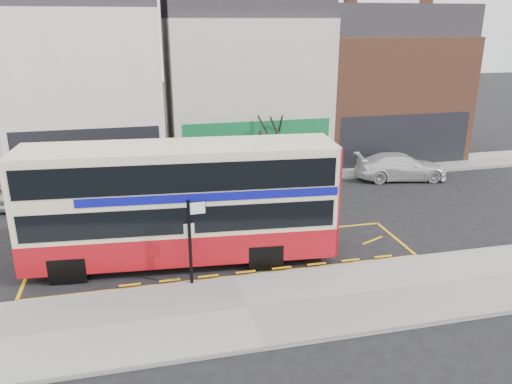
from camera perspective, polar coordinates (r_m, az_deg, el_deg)
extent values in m
plane|color=black|center=(17.56, -2.55, -9.53)|extent=(120.00, 120.00, 0.00)
cube|color=gray|center=(15.58, -0.91, -13.23)|extent=(40.00, 4.00, 0.15)
cube|color=gray|center=(17.20, -2.31, -9.89)|extent=(40.00, 0.15, 0.15)
cube|color=gray|center=(27.61, -6.87, 1.35)|extent=(50.00, 3.00, 0.15)
cube|color=white|center=(30.55, -18.61, 10.73)|extent=(8.00, 8.00, 9.00)
cube|color=black|center=(27.20, -18.60, 3.55)|extent=(7.36, 0.06, 3.20)
cube|color=black|center=(27.27, -18.56, 3.16)|extent=(5.60, 0.04, 2.00)
cube|color=beige|center=(31.10, -1.54, 11.36)|extent=(9.00, 8.00, 8.50)
cube|color=#28262B|center=(30.85, -1.62, 20.88)|extent=(9.00, 7.20, 1.80)
cube|color=#136C36|center=(27.79, 0.20, 4.87)|extent=(8.28, 0.06, 3.20)
cube|color=black|center=(27.85, 0.19, 4.48)|extent=(6.30, 0.04, 2.00)
cube|color=brown|center=(34.15, 13.69, 10.68)|extent=(9.00, 8.00, 7.50)
cube|color=#28262B|center=(33.83, 14.33, 18.48)|extent=(9.00, 7.20, 1.80)
cube|color=black|center=(31.09, 16.64, 5.60)|extent=(8.28, 0.06, 3.20)
cube|color=black|center=(31.15, 16.58, 5.25)|extent=(6.30, 0.04, 2.00)
cube|color=beige|center=(17.85, -8.56, -0.99)|extent=(11.03, 3.36, 4.00)
cube|color=#A60D16|center=(18.39, -8.34, -5.26)|extent=(11.08, 3.40, 1.09)
cube|color=#A60D16|center=(18.61, 8.33, -0.14)|extent=(0.27, 2.51, 4.00)
cube|color=black|center=(17.94, -8.52, -1.80)|extent=(10.61, 3.38, 0.94)
cube|color=black|center=(17.47, -8.76, 2.74)|extent=(10.61, 3.38, 0.99)
cube|color=#0D0E90|center=(17.70, -5.45, 0.75)|extent=(8.87, 3.23, 0.30)
cube|color=black|center=(18.87, -25.16, -3.22)|extent=(0.25, 2.27, 1.58)
cube|color=black|center=(18.34, -25.91, 1.79)|extent=(0.25, 2.27, 0.99)
cube|color=black|center=(18.56, -25.54, -0.54)|extent=(0.19, 1.73, 0.35)
cube|color=beige|center=(17.28, -8.88, 5.10)|extent=(11.03, 3.26, 0.12)
cylinder|color=black|center=(18.00, -20.71, -8.32)|extent=(1.01, 0.36, 0.99)
cylinder|color=black|center=(19.98, -19.49, -5.42)|extent=(1.01, 0.36, 0.99)
cylinder|color=black|center=(17.76, 1.11, -7.37)|extent=(1.01, 0.36, 0.99)
cylinder|color=black|center=(19.76, 0.03, -4.53)|extent=(1.01, 0.36, 0.99)
cube|color=black|center=(16.30, -7.57, -5.75)|extent=(0.10, 0.10, 2.91)
cube|color=white|center=(15.89, -6.71, -1.82)|extent=(0.53, 0.07, 0.43)
cube|color=white|center=(16.19, -7.66, -4.42)|extent=(0.34, 0.05, 0.49)
imported|color=silver|center=(25.80, -26.51, -0.42)|extent=(4.22, 2.18, 1.37)
imported|color=#383A3F|center=(26.27, -2.52, 1.80)|extent=(4.00, 2.44, 1.24)
imported|color=silver|center=(28.81, 16.21, 2.81)|extent=(5.26, 2.86, 1.44)
cylinder|color=#322616|center=(28.12, 1.56, 3.43)|extent=(0.24, 0.24, 1.68)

